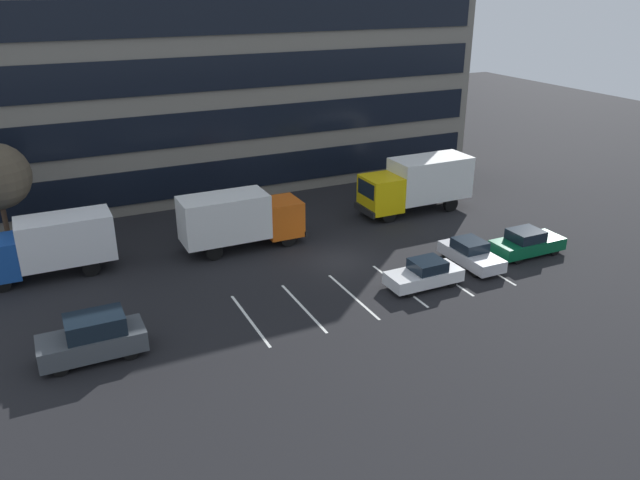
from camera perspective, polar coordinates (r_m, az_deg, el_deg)
The scene contains 10 objects.
ground_plane at distance 36.21m, azimuth 1.78°, elevation -1.89°, with size 120.00×120.00×0.00m, color black.
office_building at distance 49.91m, azimuth -7.95°, elevation 15.50°, with size 37.10×10.38×18.00m.
lot_markings at distance 32.92m, azimuth 5.15°, elevation -4.62°, with size 14.14×5.40×0.01m.
box_truck_orange at distance 37.50m, azimuth -7.34°, elevation 2.01°, with size 7.40×2.45×3.43m.
box_truck_blue at distance 36.73m, azimuth -23.46°, elevation -0.35°, with size 7.10×2.35×3.29m.
box_truck_yellow at distance 43.87m, azimuth 8.87°, elevation 5.22°, with size 8.02×2.65×3.72m.
sedan_forest at distance 38.68m, azimuth 18.32°, elevation -0.25°, with size 4.36×1.83×1.56m.
sedan_silver at distance 36.39m, azimuth 13.56°, elevation -1.23°, with size 1.71×4.09×1.46m.
suv_charcoal at distance 28.58m, azimuth -19.96°, elevation -8.37°, with size 4.39×1.86×1.98m.
sedan_white at distance 33.46m, azimuth 9.50°, elevation -3.07°, with size 4.06×1.70×1.45m.
Camera 1 is at (-15.29, -29.18, 15.03)m, focal length 35.15 mm.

